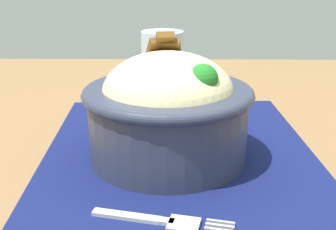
# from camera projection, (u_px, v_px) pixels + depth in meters

# --- Properties ---
(placemat) EXTENTS (0.49, 0.33, 0.00)m
(placemat) POSITION_uv_depth(u_px,v_px,m) (179.00, 171.00, 0.46)
(placemat) COLOR #11194C
(placemat) RESTS_ON table
(bowl) EXTENTS (0.19, 0.19, 0.14)m
(bowl) POSITION_uv_depth(u_px,v_px,m) (168.00, 108.00, 0.47)
(bowl) COLOR #2D3347
(bowl) RESTS_ON placemat
(fork) EXTENTS (0.04, 0.12, 0.00)m
(fork) POSITION_uv_depth(u_px,v_px,m) (168.00, 222.00, 0.36)
(fork) COLOR #B4B4B4
(fork) RESTS_ON placemat
(drinking_glass) EXTENTS (0.07, 0.07, 0.11)m
(drinking_glass) POSITION_uv_depth(u_px,v_px,m) (162.00, 68.00, 0.71)
(drinking_glass) COLOR silver
(drinking_glass) RESTS_ON table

